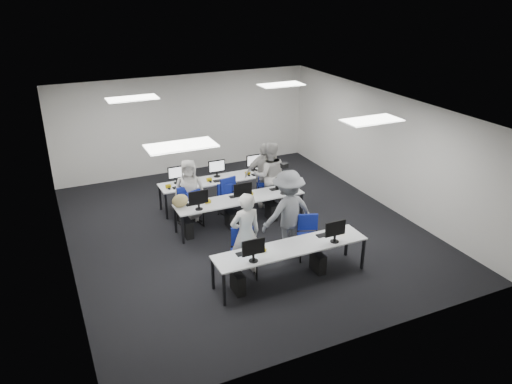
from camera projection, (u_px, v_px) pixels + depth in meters
name	position (u px, v px, depth m)	size (l,w,h in m)	color
room	(243.00, 171.00, 11.58)	(9.00, 9.02, 3.00)	black
ceiling_panels	(242.00, 108.00, 10.99)	(5.20, 4.60, 0.02)	white
desk_front	(291.00, 249.00, 9.90)	(3.20, 0.70, 0.73)	silver
desk_mid	(240.00, 200.00, 12.07)	(3.20, 0.70, 0.73)	silver
desk_back	(219.00, 180.00, 13.24)	(3.20, 0.70, 0.73)	silver
equipment_front	(282.00, 266.00, 9.94)	(2.51, 0.41, 1.19)	#0B5C9A
equipment_mid	(233.00, 214.00, 12.11)	(2.91, 0.41, 1.19)	white
equipment_back	(226.00, 190.00, 13.46)	(2.91, 0.41, 1.19)	white
chair_0	(244.00, 261.00, 10.18)	(0.60, 0.63, 0.99)	navy
chair_1	(308.00, 245.00, 10.85)	(0.60, 0.63, 0.94)	navy
chair_2	(191.00, 214.00, 12.23)	(0.57, 0.60, 0.97)	navy
chair_3	(233.00, 204.00, 12.75)	(0.58, 0.61, 0.97)	navy
chair_4	(275.00, 198.00, 13.23)	(0.49, 0.52, 0.84)	navy
chair_5	(189.00, 211.00, 12.42)	(0.58, 0.60, 0.89)	navy
chair_6	(225.00, 202.00, 12.98)	(0.54, 0.56, 0.84)	navy
chair_7	(266.00, 193.00, 13.43)	(0.62, 0.64, 0.96)	navy
handbag	(180.00, 201.00, 11.54)	(0.39, 0.25, 0.32)	olive
student_0	(246.00, 235.00, 10.00)	(0.66, 0.43, 1.80)	#BAB6AF
student_1	(270.00, 175.00, 13.02)	(0.86, 0.67, 1.78)	#BAB6AF
student_2	(189.00, 190.00, 12.36)	(0.77, 0.50, 1.58)	#BAB6AF
student_3	(264.00, 175.00, 13.11)	(1.01, 0.42, 1.73)	#BAB6AF
photographer	(288.00, 212.00, 10.82)	(1.23, 0.71, 1.91)	slate
dslr_camera	(284.00, 166.00, 10.56)	(0.14, 0.18, 0.10)	black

